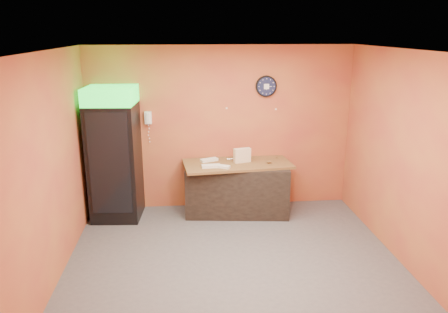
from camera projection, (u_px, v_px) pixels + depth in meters
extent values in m
plane|color=#47474C|center=(233.00, 260.00, 5.98)|extent=(4.50, 4.50, 0.00)
cube|color=#B77033|center=(221.00, 128.00, 7.50)|extent=(4.50, 0.02, 2.80)
cube|color=#B77033|center=(53.00, 167.00, 5.39)|extent=(0.02, 4.00, 2.80)
cube|color=#B77033|center=(402.00, 158.00, 5.79)|extent=(0.02, 4.00, 2.80)
cube|color=white|center=(235.00, 50.00, 5.19)|extent=(4.50, 4.00, 0.02)
cube|color=black|center=(115.00, 162.00, 7.13)|extent=(0.82, 0.82, 1.91)
cube|color=#1BE733|center=(110.00, 95.00, 6.83)|extent=(0.82, 0.82, 0.27)
cube|color=black|center=(113.00, 164.00, 6.74)|extent=(0.63, 0.07, 1.63)
cube|color=black|center=(237.00, 189.00, 7.43)|extent=(1.78, 0.94, 0.85)
cylinder|color=black|center=(266.00, 86.00, 7.34)|extent=(0.36, 0.05, 0.36)
cylinder|color=#0F1433|center=(266.00, 86.00, 7.31)|extent=(0.31, 0.01, 0.31)
cube|color=white|center=(267.00, 87.00, 7.31)|extent=(0.09, 0.00, 0.09)
cube|color=white|center=(148.00, 118.00, 7.28)|extent=(0.11, 0.07, 0.21)
cube|color=white|center=(148.00, 118.00, 7.24)|extent=(0.05, 0.04, 0.17)
cube|color=brown|center=(237.00, 164.00, 7.30)|extent=(1.85, 0.99, 0.04)
cube|color=beige|center=(242.00, 160.00, 7.32)|extent=(0.30, 0.17, 0.06)
cube|color=beige|center=(242.00, 157.00, 7.30)|extent=(0.30, 0.17, 0.06)
cube|color=beige|center=(242.00, 154.00, 7.29)|extent=(0.30, 0.17, 0.06)
cube|color=beige|center=(242.00, 150.00, 7.27)|extent=(0.30, 0.17, 0.06)
cube|color=white|center=(211.00, 166.00, 7.05)|extent=(0.31, 0.13, 0.04)
cube|color=white|center=(222.00, 166.00, 7.04)|extent=(0.29, 0.22, 0.04)
cube|color=white|center=(209.00, 160.00, 7.38)|extent=(0.32, 0.22, 0.04)
cylinder|color=silver|center=(236.00, 158.00, 7.47)|extent=(0.06, 0.06, 0.06)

